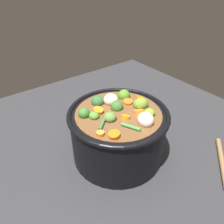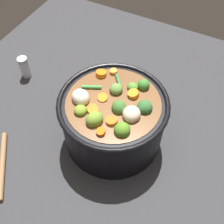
% 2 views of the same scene
% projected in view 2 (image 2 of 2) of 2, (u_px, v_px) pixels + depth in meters
% --- Properties ---
extents(ground_plane, '(1.10, 1.10, 0.00)m').
position_uv_depth(ground_plane, '(113.00, 136.00, 0.79)').
color(ground_plane, '#2D2D30').
extents(cooking_pot, '(0.27, 0.27, 0.17)m').
position_uv_depth(cooking_pot, '(113.00, 119.00, 0.73)').
color(cooking_pot, black).
rests_on(cooking_pot, ground_plane).
extents(salt_shaker, '(0.03, 0.03, 0.07)m').
position_uv_depth(salt_shaker, '(24.00, 67.00, 0.91)').
color(salt_shaker, silver).
rests_on(salt_shaker, ground_plane).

